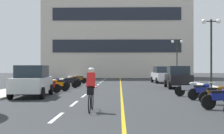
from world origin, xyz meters
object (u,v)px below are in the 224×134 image
street_lamp_mid (211,38)px  cyclist_rider (91,88)px  motorcycle_8 (59,83)px  motorcycle_13 (79,79)px  motorcycle_12 (72,80)px  motorcycle_11 (72,80)px  motorcycle_10 (72,81)px  motorcycle_3 (217,94)px  motorcycle_5 (190,88)px  parked_car_near (32,81)px  motorcycle_9 (68,82)px  street_lamp_far (177,51)px  parked_car_mid (178,77)px  motorcycle_6 (48,86)px  motorcycle_4 (203,91)px  motorcycle_2 (222,98)px  parked_car_far (162,75)px  motorcycle_7 (57,85)px

street_lamp_mid → cyclist_rider: bearing=-125.5°
motorcycle_8 → motorcycle_13: same height
motorcycle_12 → cyclist_rider: size_ratio=0.95×
motorcycle_11 → motorcycle_10: bearing=-83.6°
motorcycle_3 → cyclist_rider: size_ratio=0.96×
motorcycle_5 → cyclist_rider: (-5.22, -6.08, 0.41)m
parked_car_near → motorcycle_9: size_ratio=2.53×
street_lamp_far → motorcycle_10: bearing=-136.0°
parked_car_mid → motorcycle_6: parked_car_mid is taller
motorcycle_9 → motorcycle_4: bearing=-46.4°
motorcycle_2 → motorcycle_12: bearing=116.1°
parked_car_far → motorcycle_5: bearing=-92.2°
motorcycle_2 → motorcycle_10: (-8.39, 14.61, 0.00)m
street_lamp_mid → parked_car_near: (-11.97, -5.47, -3.02)m
motorcycle_7 → parked_car_near: bearing=-98.5°
motorcycle_6 → motorcycle_11: bearing=87.9°
motorcycle_3 → motorcycle_13: same height
motorcycle_7 → motorcycle_10: 5.26m
cyclist_rider → motorcycle_10: bearing=101.7°
motorcycle_2 → parked_car_far: bearing=88.5°
parked_car_near → parked_car_far: bearing=58.9°
motorcycle_13 → parked_car_near: bearing=-92.8°
motorcycle_6 → motorcycle_12: 10.43m
motorcycle_6 → parked_car_far: bearing=55.2°
street_lamp_far → motorcycle_2: bearing=-96.7°
parked_car_near → motorcycle_7: (0.62, 4.14, -0.44)m
motorcycle_2 → motorcycle_13: size_ratio=1.00×
motorcycle_11 → motorcycle_12: 1.98m
motorcycle_4 → motorcycle_11: (-8.83, 12.50, 0.00)m
motorcycle_8 → motorcycle_9: same height
motorcycle_10 → motorcycle_13: (-0.10, 5.28, 0.00)m
parked_car_mid → motorcycle_5: 7.33m
motorcycle_2 → motorcycle_7: (-8.59, 9.34, 0.00)m
motorcycle_9 → motorcycle_12: (-0.53, 5.36, 0.00)m
street_lamp_mid → motorcycle_13: size_ratio=3.07×
motorcycle_7 → parked_car_far: bearing=52.8°
parked_car_mid → motorcycle_10: parked_car_mid is taller
motorcycle_11 → motorcycle_8: bearing=-92.9°
street_lamp_mid → motorcycle_3: 9.86m
motorcycle_8 → cyclist_rider: cyclist_rider is taller
motorcycle_8 → motorcycle_12: same height
motorcycle_7 → street_lamp_mid: bearing=6.7°
parked_car_far → motorcycle_2: (-0.56, -21.41, -0.44)m
motorcycle_12 → motorcycle_4: bearing=-57.6°
motorcycle_9 → motorcycle_10: bearing=89.6°
motorcycle_8 → motorcycle_10: bearing=82.5°
motorcycle_6 → motorcycle_10: 6.82m
motorcycle_5 → motorcycle_9: size_ratio=0.99×
parked_car_mid → motorcycle_2: (-0.68, -12.81, -0.44)m
motorcycle_8 → motorcycle_2: bearing=-51.7°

